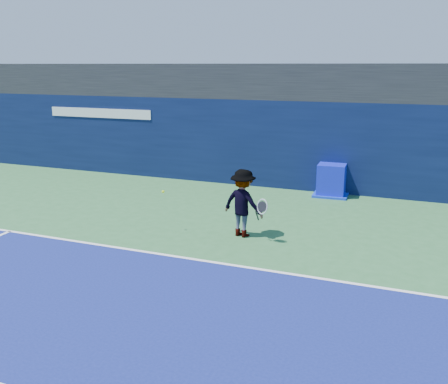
# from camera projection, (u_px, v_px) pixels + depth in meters

# --- Properties ---
(ground) EXTENTS (80.00, 80.00, 0.00)m
(ground) POSITION_uv_depth(u_px,v_px,m) (108.00, 321.00, 8.34)
(ground) COLOR #2E6636
(ground) RESTS_ON ground
(baseline) EXTENTS (24.00, 0.10, 0.01)m
(baseline) POSITION_uv_depth(u_px,v_px,m) (186.00, 258.00, 11.04)
(baseline) COLOR white
(baseline) RESTS_ON ground
(stadium_band) EXTENTS (36.00, 3.00, 1.20)m
(stadium_band) POSITION_uv_depth(u_px,v_px,m) (287.00, 81.00, 17.81)
(stadium_band) COLOR black
(stadium_band) RESTS_ON back_wall_assembly
(back_wall_assembly) EXTENTS (36.00, 1.03, 3.00)m
(back_wall_assembly) POSITION_uv_depth(u_px,v_px,m) (278.00, 143.00, 17.43)
(back_wall_assembly) COLOR #091336
(back_wall_assembly) RESTS_ON ground
(equipment_cart) EXTENTS (1.14, 1.14, 1.05)m
(equipment_cart) POSITION_uv_depth(u_px,v_px,m) (332.00, 181.00, 16.27)
(equipment_cart) COLOR #0D15C0
(equipment_cart) RESTS_ON ground
(tennis_player) EXTENTS (1.35, 0.88, 1.70)m
(tennis_player) POSITION_uv_depth(u_px,v_px,m) (243.00, 203.00, 12.31)
(tennis_player) COLOR white
(tennis_player) RESTS_ON ground
(tennis_ball) EXTENTS (0.07, 0.07, 0.07)m
(tennis_ball) POSITION_uv_depth(u_px,v_px,m) (163.00, 192.00, 12.59)
(tennis_ball) COLOR #C6EB1A
(tennis_ball) RESTS_ON ground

